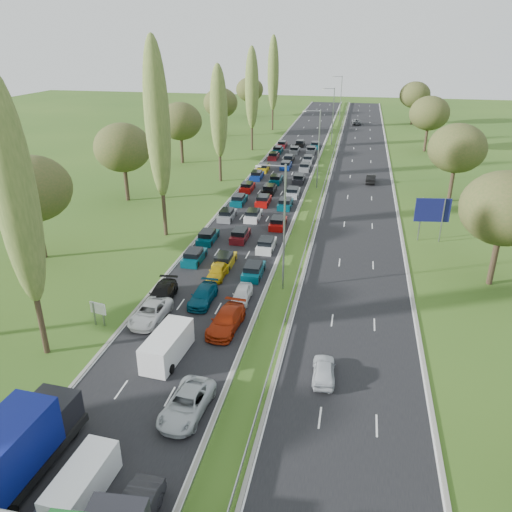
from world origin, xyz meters
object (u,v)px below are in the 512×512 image
Objects in this scene: near_car_3 at (162,294)px; blue_lorry at (9,456)px; white_van_rear at (168,344)px; near_car_2 at (150,313)px; direction_sign at (432,212)px; white_van_front at (85,480)px; info_sign at (98,311)px.

blue_lorry is (-0.12, -20.81, 1.36)m from near_car_3.
near_car_2 is at bearing 131.18° from white_van_rear.
direction_sign is (25.25, 19.98, 2.82)m from near_car_3.
white_van_rear is at bearing -127.66° from direction_sign.
white_van_rear reaches higher than white_van_front.
white_van_front is (3.93, 0.33, -1.13)m from blue_lorry.
info_sign reaches higher than near_car_2.
white_van_rear is 7.84m from info_sign.
blue_lorry reaches higher than white_van_rear.
info_sign is at bearing 118.73° from white_van_front.
white_van_rear is (-0.13, 12.52, 0.12)m from white_van_front.
near_car_3 is at bearing 93.01° from blue_lorry.
white_van_front is 0.91× the size of direction_sign.
near_car_3 is at bearing 97.08° from near_car_2.
blue_lorry is at bearing -89.30° from near_car_2.
near_car_2 is 0.96× the size of white_van_rear.
near_car_3 is 0.52× the size of blue_lorry.
info_sign is 0.40× the size of direction_sign.
blue_lorry is at bearing -94.68° from near_car_3.
blue_lorry is at bearing -121.87° from direction_sign.
white_van_rear is (3.68, -7.96, 0.35)m from near_car_3.
near_car_2 is 0.98× the size of direction_sign.
white_van_front is (3.52, -17.14, 0.25)m from near_car_2.
blue_lorry is 2.05× the size of white_van_front.
near_car_2 is at bearing 91.99° from blue_lorry.
near_car_3 is 0.96× the size of direction_sign.
info_sign is at bearing -139.13° from direction_sign.
near_car_3 is 6.11m from info_sign.
white_van_rear is 1.02× the size of direction_sign.
direction_sign is at bearing 61.46° from blue_lorry.
blue_lorry is 16.26m from info_sign.
white_van_front is 17.20m from info_sign.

